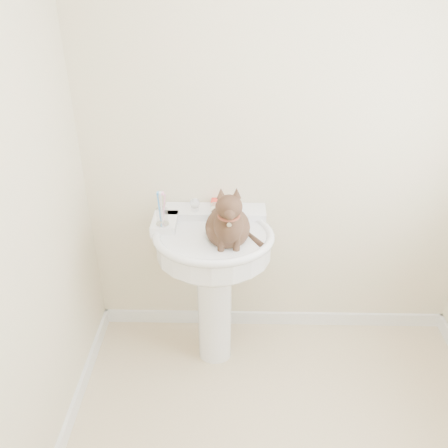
{
  "coord_description": "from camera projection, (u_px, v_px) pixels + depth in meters",
  "views": [
    {
      "loc": [
        -0.27,
        -1.3,
        2.12
      ],
      "look_at": [
        -0.31,
        0.77,
        0.93
      ],
      "focal_mm": 38.0,
      "sensor_mm": 36.0,
      "label": 1
    }
  ],
  "objects": [
    {
      "name": "pedestal_sink",
      "position": [
        213.0,
        258.0,
        2.54
      ],
      "size": [
        0.65,
        0.64,
        0.89
      ],
      "color": "white",
      "rests_on": "floor"
    },
    {
      "name": "soap_bar",
      "position": [
        219.0,
        202.0,
        2.66
      ],
      "size": [
        0.09,
        0.06,
        0.03
      ],
      "primitive_type": "cube",
      "rotation": [
        0.0,
        0.0,
        -0.06
      ],
      "color": "red",
      "rests_on": "pedestal_sink"
    },
    {
      "name": "toothbrush_cup",
      "position": [
        162.0,
        217.0,
        2.44
      ],
      "size": [
        0.07,
        0.07,
        0.18
      ],
      "rotation": [
        0.0,
        0.0,
        -0.16
      ],
      "color": "silver",
      "rests_on": "pedestal_sink"
    },
    {
      "name": "baseboard_back",
      "position": [
        272.0,
        318.0,
        3.1
      ],
      "size": [
        2.2,
        0.02,
        0.09
      ],
      "primitive_type": "cube",
      "color": "white",
      "rests_on": "floor"
    },
    {
      "name": "cat",
      "position": [
        228.0,
        225.0,
        2.35
      ],
      "size": [
        0.25,
        0.31,
        0.46
      ],
      "rotation": [
        0.0,
        0.0,
        0.06
      ],
      "color": "#4E3623",
      "rests_on": "pedestal_sink"
    },
    {
      "name": "faucet",
      "position": [
        215.0,
        205.0,
        2.56
      ],
      "size": [
        0.28,
        0.12,
        0.14
      ],
      "color": "silver",
      "rests_on": "pedestal_sink"
    },
    {
      "name": "wall_back",
      "position": [
        284.0,
        142.0,
        2.51
      ],
      "size": [
        2.2,
        0.0,
        2.5
      ],
      "primitive_type": null,
      "color": "beige",
      "rests_on": "ground"
    }
  ]
}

